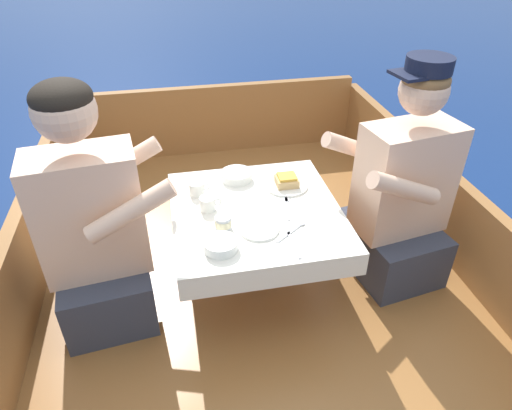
{
  "coord_description": "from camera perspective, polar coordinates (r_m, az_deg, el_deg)",
  "views": [
    {
      "loc": [
        -0.32,
        -1.56,
        1.88
      ],
      "look_at": [
        0.0,
        0.0,
        0.81
      ],
      "focal_mm": 32.0,
      "sensor_mm": 36.0,
      "label": 1
    }
  ],
  "objects": [
    {
      "name": "gunwale_port",
      "position": [
        2.16,
        -27.5,
        -8.35
      ],
      "size": [
        0.06,
        2.91,
        0.42
      ],
      "primitive_type": "cube",
      "color": "#936033",
      "rests_on": "boat_deck"
    },
    {
      "name": "utensil_spoon_starboard",
      "position": [
        1.82,
        4.89,
        -2.97
      ],
      "size": [
        0.15,
        0.11,
        0.01
      ],
      "rotation": [
        0.0,
        0.0,
        0.64
      ],
      "color": "silver",
      "rests_on": "cockpit_table"
    },
    {
      "name": "plate_bread",
      "position": [
        1.81,
        0.42,
        -3.04
      ],
      "size": [
        0.16,
        0.16,
        0.01
      ],
      "color": "silver",
      "rests_on": "cockpit_table"
    },
    {
      "name": "ground_plane",
      "position": [
        2.47,
        0.0,
        -15.74
      ],
      "size": [
        60.0,
        60.0,
        0.0
      ],
      "primitive_type": "plane",
      "color": "navy"
    },
    {
      "name": "tin_can",
      "position": [
        1.81,
        -4.13,
        -2.21
      ],
      "size": [
        0.07,
        0.07,
        0.05
      ],
      "color": "silver",
      "rests_on": "cockpit_table"
    },
    {
      "name": "boat_deck",
      "position": [
        2.33,
        0.0,
        -12.91
      ],
      "size": [
        2.07,
        2.91,
        0.36
      ],
      "primitive_type": "cube",
      "color": "brown",
      "rests_on": "ground_plane"
    },
    {
      "name": "person_port",
      "position": [
        1.91,
        -19.43,
        -3.09
      ],
      "size": [
        0.56,
        0.49,
        1.04
      ],
      "rotation": [
        0.0,
        0.0,
        0.12
      ],
      "color": "#333847",
      "rests_on": "boat_deck"
    },
    {
      "name": "cockpit_table",
      "position": [
        1.96,
        0.0,
        -1.57
      ],
      "size": [
        0.71,
        0.75,
        0.43
      ],
      "color": "#B2B2B7",
      "rests_on": "boat_deck"
    },
    {
      "name": "coffee_cup_port",
      "position": [
        1.92,
        -6.04,
        0.19
      ],
      "size": [
        0.09,
        0.07,
        0.06
      ],
      "color": "silver",
      "rests_on": "cockpit_table"
    },
    {
      "name": "bow_coaming",
      "position": [
        3.27,
        -5.07,
        10.67
      ],
      "size": [
        1.95,
        0.06,
        0.48
      ],
      "primitive_type": "cube",
      "color": "#936033",
      "rests_on": "boat_deck"
    },
    {
      "name": "bowl_starboard_near",
      "position": [
        1.71,
        -4.44,
        -4.95
      ],
      "size": [
        0.13,
        0.13,
        0.04
      ],
      "color": "silver",
      "rests_on": "cockpit_table"
    },
    {
      "name": "utensil_fork_starboard",
      "position": [
        1.95,
        3.92,
        -0.14
      ],
      "size": [
        0.05,
        0.17,
        0.0
      ],
      "rotation": [
        0.0,
        0.0,
        1.39
      ],
      "color": "silver",
      "rests_on": "cockpit_table"
    },
    {
      "name": "coffee_cup_starboard",
      "position": [
        2.03,
        -7.4,
        2.07
      ],
      "size": [
        0.09,
        0.07,
        0.06
      ],
      "color": "silver",
      "rests_on": "cockpit_table"
    },
    {
      "name": "sandwich",
      "position": [
        2.08,
        3.86,
        3.1
      ],
      "size": [
        0.1,
        0.09,
        0.05
      ],
      "rotation": [
        0.0,
        0.0,
        -0.02
      ],
      "color": "tan",
      "rests_on": "plate_sandwich"
    },
    {
      "name": "gunwale_starboard",
      "position": [
        2.44,
        23.89,
        -2.11
      ],
      "size": [
        0.06,
        2.91,
        0.42
      ],
      "primitive_type": "cube",
      "color": "#936033",
      "rests_on": "boat_deck"
    },
    {
      "name": "plate_sandwich",
      "position": [
        2.09,
        3.84,
        2.46
      ],
      "size": [
        0.19,
        0.19,
        0.01
      ],
      "color": "silver",
      "rests_on": "cockpit_table"
    },
    {
      "name": "person_starboard",
      "position": [
        2.14,
        17.58,
        0.85
      ],
      "size": [
        0.57,
        0.51,
        1.04
      ],
      "rotation": [
        0.0,
        0.0,
        3.3
      ],
      "color": "#333847",
      "rests_on": "boat_deck"
    },
    {
      "name": "bowl_port_near",
      "position": [
        2.13,
        -2.45,
        3.76
      ],
      "size": [
        0.15,
        0.15,
        0.04
      ],
      "color": "silver",
      "rests_on": "cockpit_table"
    },
    {
      "name": "utensil_knife_starboard",
      "position": [
        1.75,
        4.71,
        -4.9
      ],
      "size": [
        0.01,
        0.17,
        0.0
      ],
      "rotation": [
        0.0,
        0.0,
        1.59
      ],
      "color": "silver",
      "rests_on": "cockpit_table"
    }
  ]
}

